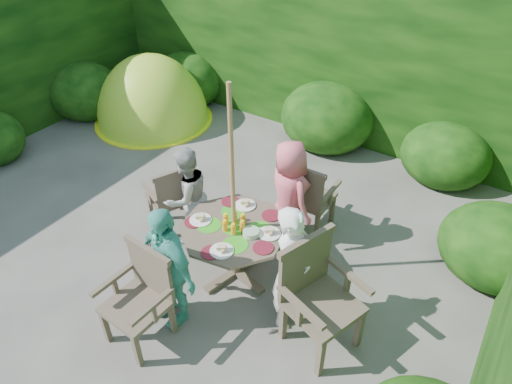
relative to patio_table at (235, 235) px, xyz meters
The scene contains 13 objects.
ground 1.23m from the patio_table, 166.31° to the right, with size 60.00×60.00×0.00m, color #4E4B45.
hedge_enclosure 1.67m from the patio_table, 134.84° to the left, with size 9.00×9.00×2.50m.
patio_table is the anchor object (origin of this frame).
parasol_pole 0.55m from the patio_table, behind, with size 0.04×0.04×2.20m, color olive.
garden_chair_right 1.08m from the patio_table, 12.91° to the right, with size 0.73×0.78×1.05m.
garden_chair_left 1.12m from the patio_table, 167.41° to the left, with size 0.61×0.64×0.84m.
garden_chair_back 1.10m from the patio_table, 75.81° to the left, with size 0.56×0.50×0.92m.
garden_chair_front 1.10m from the patio_table, 104.29° to the right, with size 0.58×0.53×0.92m.
child_right 0.80m from the patio_table, 13.41° to the right, with size 0.49×0.32×1.33m, color white.
child_left 0.81m from the patio_table, 166.71° to the left, with size 0.59×0.46×1.20m, color #9D9E98.
child_back 0.81m from the patio_table, 76.93° to the left, with size 0.64×0.42×1.31m, color #EB6174.
child_front 0.81m from the patio_table, 103.62° to the right, with size 0.78×0.32×1.32m, color #4FB8A6.
dome_tent 3.91m from the patio_table, 146.65° to the left, with size 2.01×2.01×2.27m.
Camera 1 is at (3.15, -2.52, 3.67)m, focal length 32.00 mm.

